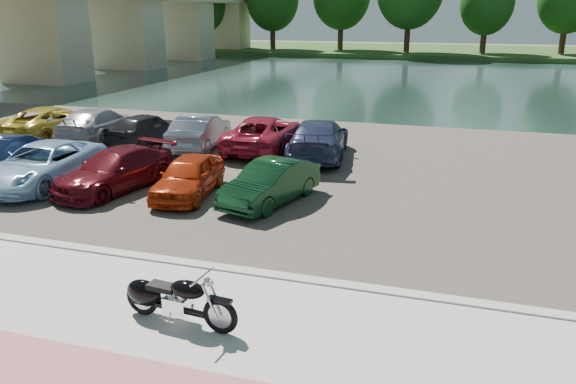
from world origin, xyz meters
The scene contains 18 objects.
ground centered at (0.00, 0.00, 0.00)m, with size 200.00×200.00×0.00m, color #595447.
promenade centered at (0.00, -1.00, 0.05)m, with size 60.00×6.00×0.10m, color #B2B0A7.
kerb centered at (0.00, 2.00, 0.07)m, with size 60.00×0.30×0.14m, color #B2B0A7.
parking_lot centered at (0.00, 11.00, 0.02)m, with size 60.00×18.00×0.04m, color #3C3931.
river centered at (0.00, 40.00, 0.00)m, with size 120.00×40.00×0.00m, color #182C27.
far_bank centered at (0.00, 72.00, 0.30)m, with size 120.00×24.00×0.60m, color #224619.
bridge centered at (-28.00, 41.02, 5.52)m, with size 7.00×56.00×8.55m.
motorcycle centered at (-0.47, -0.30, 0.56)m, with size 2.33×0.75×1.05m.
car_2 centered at (-8.67, 6.23, 0.72)m, with size 2.24×4.86×1.35m, color #9CC4E3.
car_3 centered at (-6.10, 6.48, 0.68)m, with size 1.79×4.40×1.28m, color #520B13.
car_4 centered at (-3.57, 6.59, 0.66)m, with size 1.47×3.66×1.25m, color #AA2B0B.
car_5 centered at (-0.94, 6.68, 0.66)m, with size 1.31×3.77×1.24m, color black.
car_6 centered at (-13.32, 12.49, 0.74)m, with size 2.31×5.01×1.39m, color #AF9828.
car_7 centered at (-11.03, 12.55, 0.75)m, with size 1.99×4.90×1.42m, color #A0A0A8.
car_8 centered at (-8.60, 12.56, 0.71)m, with size 1.59×3.95×1.34m, color black.
car_9 centered at (-6.00, 12.41, 0.75)m, with size 1.49×4.28×1.41m, color slate.
car_10 centered at (-3.34, 12.86, 0.75)m, with size 2.35×5.09×1.42m, color maroon.
car_11 centered at (-0.95, 12.43, 0.78)m, with size 2.08×5.12×1.49m, color navy.
Camera 1 is at (4.25, -8.29, 5.49)m, focal length 35.00 mm.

